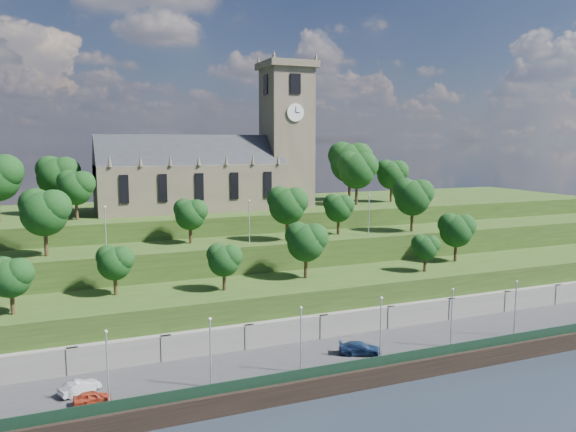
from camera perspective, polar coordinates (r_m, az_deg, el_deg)
name	(u,v)px	position (r m, az deg, el deg)	size (l,w,h in m)	color
ground	(327,396)	(62.99, 4.00, -17.76)	(320.00, 320.00, 0.00)	#1B222B
promenade	(304,366)	(67.55, 1.68, -15.01)	(160.00, 12.00, 2.00)	#2D2D30
quay_wall	(327,386)	(62.49, 4.03, -16.87)	(160.00, 0.50, 2.20)	black
fence	(325,371)	(62.42, 3.77, -15.39)	(160.00, 0.10, 1.20)	black
retaining_wall	(285,337)	(72.13, -0.28, -12.22)	(160.00, 2.10, 5.00)	slate
embankment_lower	(269,312)	(76.99, -1.98, -9.75)	(160.00, 12.00, 8.00)	#253E14
embankment_upper	(244,279)	(86.47, -4.52, -6.44)	(160.00, 10.00, 12.00)	#253E14
hilltop	(209,246)	(105.91, -8.00, -3.05)	(160.00, 32.00, 15.00)	#253E14
church	(218,166)	(100.51, -7.15, 5.02)	(38.60, 12.35, 27.60)	brown
trees_lower	(294,246)	(76.65, 0.61, -3.08)	(68.46, 8.75, 7.86)	#342414
trees_upper	(262,204)	(84.16, -2.65, 1.22)	(62.81, 8.20, 8.94)	#342414
trees_hilltop	(241,169)	(101.05, -4.79, 4.75)	(76.44, 16.55, 11.88)	#342414
lamp_posts_promenade	(301,334)	(61.90, 1.31, -11.90)	(60.36, 0.36, 7.40)	#B2B2B7
lamp_posts_upper	(249,218)	(81.79, -3.96, -0.21)	(40.36, 0.36, 6.55)	#B2B2B7
car_left	(92,397)	(59.59, -19.27, -16.99)	(1.41, 3.51, 1.20)	#AB351C
car_middle	(80,387)	(62.03, -20.41, -15.96)	(1.41, 4.03, 1.33)	#AAAAAE
car_right	(360,348)	(68.52, 7.34, -13.18)	(2.04, 5.01, 1.45)	#15294C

